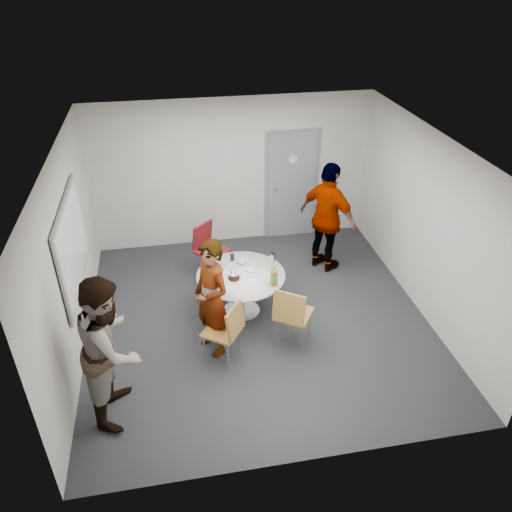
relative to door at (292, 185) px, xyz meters
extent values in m
plane|color=black|center=(-1.10, -2.48, -1.03)|extent=(5.00, 5.00, 0.00)
plane|color=silver|center=(-1.10, -2.48, 1.67)|extent=(5.00, 5.00, 0.00)
plane|color=#AFADA6|center=(-1.10, 0.02, 0.32)|extent=(5.00, 0.00, 5.00)
plane|color=#AFADA6|center=(-3.60, -2.48, 0.32)|extent=(0.00, 5.00, 5.00)
plane|color=#AFADA6|center=(1.40, -2.48, 0.32)|extent=(0.00, 5.00, 5.00)
plane|color=#AFADA6|center=(-1.10, -4.98, 0.32)|extent=(5.00, 0.00, 5.00)
cube|color=slate|center=(0.00, -0.01, 0.00)|extent=(0.90, 0.05, 2.05)
cube|color=gray|center=(0.00, 0.01, 0.00)|extent=(1.02, 0.04, 2.12)
cylinder|color=#B2BFC6|center=(0.00, -0.04, 0.52)|extent=(0.16, 0.01, 0.16)
cylinder|color=silver|center=(-0.32, -0.07, -0.01)|extent=(0.04, 0.14, 0.04)
cube|color=gray|center=(-3.56, -2.28, 0.42)|extent=(0.03, 1.90, 1.25)
cube|color=white|center=(-3.54, -2.28, 0.42)|extent=(0.01, 1.78, 1.13)
cylinder|color=silver|center=(-1.32, -2.25, -0.36)|extent=(1.31, 1.31, 0.03)
cylinder|color=silver|center=(-1.32, -2.25, -0.69)|extent=(0.09, 0.09, 0.63)
cylinder|color=silver|center=(-1.32, -2.25, -1.01)|extent=(0.56, 0.56, 0.02)
cylinder|color=silver|center=(-1.43, -2.35, -0.34)|extent=(0.22, 0.22, 0.01)
cylinder|color=black|center=(-1.43, -2.35, -0.29)|extent=(0.17, 0.17, 0.09)
cylinder|color=white|center=(-1.43, -2.35, -0.23)|extent=(0.17, 0.17, 0.02)
cylinder|color=olive|center=(-0.90, -2.60, -0.22)|extent=(0.11, 0.11, 0.24)
cylinder|color=green|center=(-0.90, -2.60, -0.21)|extent=(0.11, 0.11, 0.09)
cone|color=olive|center=(-0.90, -2.60, -0.07)|extent=(0.10, 0.10, 0.05)
cylinder|color=#449847|center=(-0.90, -2.60, -0.03)|extent=(0.04, 0.04, 0.03)
imported|color=white|center=(-1.26, -1.95, -0.29)|extent=(0.19, 0.19, 0.11)
cylinder|color=black|center=(-1.38, -1.83, -0.28)|extent=(0.06, 0.06, 0.13)
cylinder|color=silver|center=(-0.80, -2.06, -0.25)|extent=(0.07, 0.07, 0.18)
cylinder|color=black|center=(-0.80, -2.06, -0.15)|extent=(0.07, 0.07, 0.03)
cube|color=#CF6C67|center=(-1.55, -1.92, -0.33)|extent=(0.12, 0.07, 0.02)
ellipsoid|color=white|center=(-1.18, -2.18, -0.32)|extent=(0.17, 0.17, 0.03)
cube|color=brown|center=(-1.73, -3.21, -0.56)|extent=(0.60, 0.60, 0.04)
cube|color=brown|center=(-1.56, -3.32, -0.32)|extent=(0.31, 0.39, 0.42)
cylinder|color=silver|center=(-1.78, -2.96, -0.79)|extent=(0.02, 0.02, 0.47)
cylinder|color=silver|center=(-1.98, -3.25, -0.79)|extent=(0.02, 0.02, 0.47)
cylinder|color=silver|center=(-1.49, -3.16, -0.79)|extent=(0.02, 0.02, 0.47)
cylinder|color=silver|center=(-1.69, -3.45, -0.79)|extent=(0.02, 0.02, 0.47)
cube|color=brown|center=(-0.71, -3.06, -0.53)|extent=(0.64, 0.64, 0.04)
cube|color=brown|center=(-0.83, -3.24, -0.28)|extent=(0.42, 0.33, 0.44)
cylinder|color=silver|center=(-0.45, -3.01, -0.78)|extent=(0.02, 0.02, 0.50)
cylinder|color=silver|center=(-0.76, -2.80, -0.78)|extent=(0.02, 0.02, 0.50)
cylinder|color=silver|center=(-0.66, -3.32, -0.78)|extent=(0.02, 0.02, 0.50)
cylinder|color=silver|center=(-0.97, -3.11, -0.78)|extent=(0.02, 0.02, 0.50)
cube|color=#5E1218|center=(-1.63, -1.19, -0.54)|extent=(0.64, 0.64, 0.04)
cube|color=#5E1218|center=(-1.77, -1.03, -0.29)|extent=(0.39, 0.36, 0.43)
cylinder|color=silver|center=(-1.64, -1.45, -0.78)|extent=(0.02, 0.02, 0.49)
cylinder|color=silver|center=(-1.37, -1.21, -0.78)|extent=(0.02, 0.02, 0.49)
cylinder|color=silver|center=(-1.88, -1.18, -0.78)|extent=(0.02, 0.02, 0.49)
cylinder|color=silver|center=(-1.61, -0.94, -0.78)|extent=(0.02, 0.02, 0.49)
imported|color=#A5C6EA|center=(-1.82, -3.00, -0.17)|extent=(0.66, 0.75, 1.72)
imported|color=white|center=(-3.05, -3.82, -0.08)|extent=(0.85, 1.02, 1.89)
imported|color=black|center=(0.31, -1.27, -0.06)|extent=(1.03, 1.19, 1.92)
camera|label=1|loc=(-2.21, -8.28, 3.78)|focal=35.00mm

